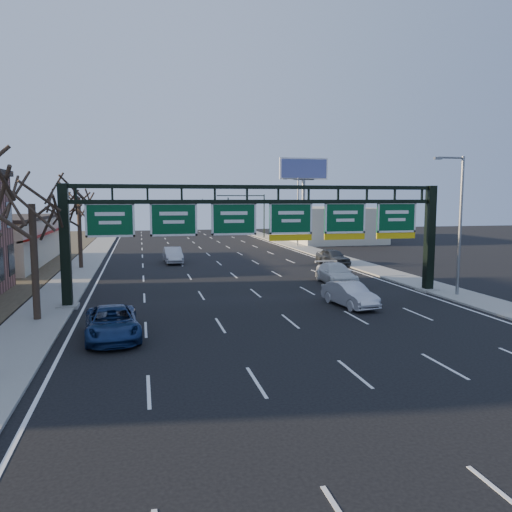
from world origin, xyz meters
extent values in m
plane|color=black|center=(0.00, 0.00, 0.00)|extent=(160.00, 160.00, 0.00)
cube|color=gray|center=(-12.80, 20.00, 0.06)|extent=(3.00, 120.00, 0.12)
cube|color=gray|center=(12.80, 20.00, 0.06)|extent=(3.00, 120.00, 0.12)
cube|color=white|center=(0.00, 20.00, 0.01)|extent=(21.60, 120.00, 0.01)
cube|color=black|center=(-11.70, 8.00, 3.60)|extent=(0.55, 0.55, 7.20)
cube|color=gray|center=(-11.70, 8.00, 0.10)|extent=(1.20, 1.20, 0.20)
cube|color=black|center=(11.70, 8.00, 3.60)|extent=(0.55, 0.55, 7.20)
cube|color=gray|center=(11.70, 8.00, 0.10)|extent=(1.20, 1.20, 0.20)
cube|color=black|center=(0.00, 8.00, 7.05)|extent=(23.40, 0.25, 0.25)
cube|color=black|center=(0.00, 8.00, 6.15)|extent=(23.40, 0.25, 0.25)
cube|color=#054925|center=(-9.17, 8.00, 5.10)|extent=(2.80, 0.10, 2.00)
cube|color=#054925|center=(-5.50, 8.00, 5.10)|extent=(2.80, 0.10, 2.00)
cube|color=#054925|center=(-1.83, 8.00, 5.10)|extent=(2.80, 0.10, 2.00)
cube|color=#054925|center=(1.83, 8.00, 5.10)|extent=(2.80, 0.10, 2.00)
cube|color=yellow|center=(1.83, 8.00, 3.88)|extent=(2.80, 0.10, 0.40)
cube|color=#054925|center=(5.50, 8.00, 5.10)|extent=(2.80, 0.10, 2.00)
cube|color=yellow|center=(5.50, 8.00, 3.88)|extent=(2.80, 0.10, 0.40)
cube|color=#054925|center=(9.17, 8.00, 5.10)|extent=(2.80, 0.10, 2.00)
cube|color=yellow|center=(9.17, 8.00, 3.88)|extent=(2.80, 0.10, 0.40)
cube|color=maroon|center=(-16.40, 29.00, 3.00)|extent=(1.20, 18.00, 0.40)
cube|color=beige|center=(20.00, 50.00, 2.50)|extent=(12.00, 20.00, 5.00)
cylinder|color=#2E2119|center=(-12.80, 5.00, 3.16)|extent=(0.36, 0.36, 6.08)
cylinder|color=#2E2119|center=(-12.80, 15.00, 3.54)|extent=(0.36, 0.36, 6.84)
cylinder|color=#2E2119|center=(-12.80, 25.00, 3.35)|extent=(0.36, 0.36, 6.46)
cylinder|color=slate|center=(12.60, 6.00, 4.62)|extent=(0.20, 0.20, 9.00)
cylinder|color=slate|center=(11.70, 6.00, 9.02)|extent=(1.80, 0.12, 0.12)
cube|color=slate|center=(10.80, 6.00, 8.97)|extent=(0.50, 0.22, 0.15)
cylinder|color=slate|center=(12.60, 40.00, 4.62)|extent=(0.20, 0.20, 9.00)
cylinder|color=slate|center=(11.70, 40.00, 9.02)|extent=(1.80, 0.12, 0.12)
cube|color=slate|center=(10.80, 40.00, 8.97)|extent=(0.50, 0.22, 0.15)
cylinder|color=slate|center=(15.00, 45.00, 4.50)|extent=(0.50, 0.50, 9.00)
cube|color=slate|center=(15.00, 45.00, 9.00)|extent=(3.00, 0.30, 0.20)
cube|color=white|center=(15.00, 45.00, 10.50)|extent=(7.00, 0.30, 3.00)
cube|color=#4D589B|center=(15.00, 44.80, 10.50)|extent=(6.60, 0.05, 2.60)
cylinder|color=black|center=(11.80, 55.00, 3.50)|extent=(0.18, 0.18, 7.00)
cylinder|color=black|center=(8.00, 55.00, 6.80)|extent=(7.60, 0.14, 0.14)
imported|color=black|center=(6.00, 55.00, 6.00)|extent=(0.20, 0.20, 1.00)
imported|color=black|center=(2.00, 55.00, 6.00)|extent=(0.54, 0.54, 1.62)
imported|color=navy|center=(-8.82, 0.82, 0.71)|extent=(2.78, 5.29, 1.42)
imported|color=#B9BABE|center=(4.48, 4.68, 0.72)|extent=(2.13, 4.52, 1.43)
imported|color=silver|center=(6.73, 12.34, 0.75)|extent=(2.36, 5.28, 1.50)
imported|color=#3B3E40|center=(10.50, 22.40, 0.77)|extent=(2.37, 4.70, 1.53)
imported|color=#B8B8BD|center=(-4.40, 27.28, 0.77)|extent=(1.79, 4.73, 1.54)
camera|label=1|loc=(-7.45, -22.27, 6.34)|focal=35.00mm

